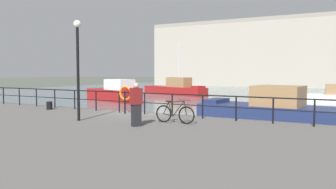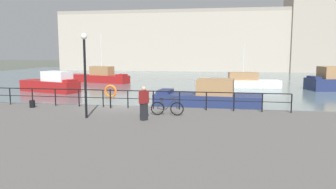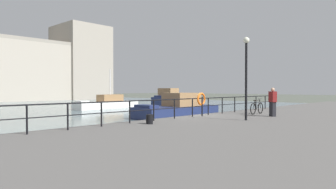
{
  "view_description": "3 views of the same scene",
  "coord_description": "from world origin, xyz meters",
  "px_view_note": "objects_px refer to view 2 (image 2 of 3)",
  "views": [
    {
      "loc": [
        10.45,
        -15.22,
        3.02
      ],
      "look_at": [
        1.15,
        1.05,
        1.75
      ],
      "focal_mm": 37.82,
      "sensor_mm": 36.0,
      "label": 1
    },
    {
      "loc": [
        6.61,
        -19.89,
        4.28
      ],
      "look_at": [
        2.88,
        1.57,
        1.43
      ],
      "focal_mm": 35.86,
      "sensor_mm": 36.0,
      "label": 2
    },
    {
      "loc": [
        -14.31,
        -11.7,
        2.49
      ],
      "look_at": [
        2.26,
        4.03,
        2.06
      ],
      "focal_mm": 32.04,
      "sensor_mm": 36.0,
      "label": 3
    }
  ],
  "objects_px": {
    "moored_white_yacht": "(335,81)",
    "moored_small_launch": "(209,97)",
    "moored_blue_motorboat": "(99,77)",
    "moored_green_narrowboat": "(239,82)",
    "moored_red_daysailer": "(52,84)",
    "life_ring_stand": "(111,92)",
    "parked_bicycle": "(167,108)",
    "harbor_building": "(222,40)",
    "mooring_bollard": "(32,104)",
    "quay_lamp_post": "(85,64)",
    "standing_person": "(144,103)"
  },
  "relations": [
    {
      "from": "harbor_building",
      "to": "quay_lamp_post",
      "type": "height_order",
      "value": "harbor_building"
    },
    {
      "from": "moored_blue_motorboat",
      "to": "mooring_bollard",
      "type": "bearing_deg",
      "value": -60.02
    },
    {
      "from": "quay_lamp_post",
      "to": "standing_person",
      "type": "distance_m",
      "value": 3.59
    },
    {
      "from": "harbor_building",
      "to": "moored_blue_motorboat",
      "type": "xyz_separation_m",
      "value": [
        -15.91,
        -31.24,
        -5.87
      ]
    },
    {
      "from": "harbor_building",
      "to": "mooring_bollard",
      "type": "xyz_separation_m",
      "value": [
        -10.38,
        -56.06,
        -5.57
      ]
    },
    {
      "from": "moored_red_daysailer",
      "to": "life_ring_stand",
      "type": "distance_m",
      "value": 17.33
    },
    {
      "from": "harbor_building",
      "to": "moored_white_yacht",
      "type": "distance_m",
      "value": 38.2
    },
    {
      "from": "harbor_building",
      "to": "moored_green_narrowboat",
      "type": "xyz_separation_m",
      "value": [
        2.68,
        -34.19,
        -6.01
      ]
    },
    {
      "from": "moored_white_yacht",
      "to": "quay_lamp_post",
      "type": "bearing_deg",
      "value": 37.47
    },
    {
      "from": "life_ring_stand",
      "to": "parked_bicycle",
      "type": "bearing_deg",
      "value": -23.82
    },
    {
      "from": "parked_bicycle",
      "to": "mooring_bollard",
      "type": "distance_m",
      "value": 8.53
    },
    {
      "from": "moored_blue_motorboat",
      "to": "moored_white_yacht",
      "type": "bearing_deg",
      "value": 8.94
    },
    {
      "from": "moored_green_narrowboat",
      "to": "moored_red_daysailer",
      "type": "relative_size",
      "value": 1.38
    },
    {
      "from": "moored_green_narrowboat",
      "to": "parked_bicycle",
      "type": "bearing_deg",
      "value": 71.66
    },
    {
      "from": "moored_white_yacht",
      "to": "moored_green_narrowboat",
      "type": "xyz_separation_m",
      "value": [
        -10.15,
        1.33,
        -0.33
      ]
    },
    {
      "from": "moored_green_narrowboat",
      "to": "life_ring_stand",
      "type": "distance_m",
      "value": 22.85
    },
    {
      "from": "parked_bicycle",
      "to": "life_ring_stand",
      "type": "distance_m",
      "value": 4.1
    },
    {
      "from": "moored_white_yacht",
      "to": "moored_small_launch",
      "type": "relative_size",
      "value": 0.79
    },
    {
      "from": "harbor_building",
      "to": "moored_red_daysailer",
      "type": "distance_m",
      "value": 45.79
    },
    {
      "from": "parked_bicycle",
      "to": "standing_person",
      "type": "bearing_deg",
      "value": -123.11
    },
    {
      "from": "harbor_building",
      "to": "life_ring_stand",
      "type": "bearing_deg",
      "value": -95.8
    },
    {
      "from": "parked_bicycle",
      "to": "quay_lamp_post",
      "type": "distance_m",
      "value": 4.81
    },
    {
      "from": "moored_white_yacht",
      "to": "parked_bicycle",
      "type": "distance_m",
      "value": 26.12
    },
    {
      "from": "mooring_bollard",
      "to": "life_ring_stand",
      "type": "height_order",
      "value": "life_ring_stand"
    },
    {
      "from": "moored_white_yacht",
      "to": "moored_red_daysailer",
      "type": "bearing_deg",
      "value": -0.66
    },
    {
      "from": "moored_green_narrowboat",
      "to": "moored_blue_motorboat",
      "type": "relative_size",
      "value": 1.01
    },
    {
      "from": "standing_person",
      "to": "moored_red_daysailer",
      "type": "bearing_deg",
      "value": 160.81
    },
    {
      "from": "parked_bicycle",
      "to": "moored_blue_motorboat",
      "type": "bearing_deg",
      "value": 117.12
    },
    {
      "from": "moored_small_launch",
      "to": "life_ring_stand",
      "type": "height_order",
      "value": "life_ring_stand"
    },
    {
      "from": "moored_white_yacht",
      "to": "mooring_bollard",
      "type": "relative_size",
      "value": 14.81
    },
    {
      "from": "mooring_bollard",
      "to": "quay_lamp_post",
      "type": "relative_size",
      "value": 0.1
    },
    {
      "from": "moored_small_launch",
      "to": "moored_red_daysailer",
      "type": "relative_size",
      "value": 1.18
    },
    {
      "from": "mooring_bollard",
      "to": "moored_white_yacht",
      "type": "bearing_deg",
      "value": 41.5
    },
    {
      "from": "moored_red_daysailer",
      "to": "life_ring_stand",
      "type": "height_order",
      "value": "life_ring_stand"
    },
    {
      "from": "mooring_bollard",
      "to": "parked_bicycle",
      "type": "bearing_deg",
      "value": -6.88
    },
    {
      "from": "moored_blue_motorboat",
      "to": "life_ring_stand",
      "type": "relative_size",
      "value": 6.89
    },
    {
      "from": "moored_white_yacht",
      "to": "quay_lamp_post",
      "type": "distance_m",
      "value": 29.72
    },
    {
      "from": "life_ring_stand",
      "to": "moored_white_yacht",
      "type": "bearing_deg",
      "value": 47.18
    },
    {
      "from": "life_ring_stand",
      "to": "moored_small_launch",
      "type": "bearing_deg",
      "value": 51.03
    },
    {
      "from": "moored_small_launch",
      "to": "mooring_bollard",
      "type": "bearing_deg",
      "value": 39.9
    },
    {
      "from": "moored_blue_motorboat",
      "to": "moored_green_narrowboat",
      "type": "bearing_deg",
      "value": 8.41
    },
    {
      "from": "moored_green_narrowboat",
      "to": "mooring_bollard",
      "type": "xyz_separation_m",
      "value": [
        -13.06,
        -21.87,
        0.45
      ]
    },
    {
      "from": "life_ring_stand",
      "to": "standing_person",
      "type": "height_order",
      "value": "standing_person"
    },
    {
      "from": "moored_green_narrowboat",
      "to": "quay_lamp_post",
      "type": "distance_m",
      "value": 25.92
    },
    {
      "from": "harbor_building",
      "to": "moored_blue_motorboat",
      "type": "bearing_deg",
      "value": -116.99
    },
    {
      "from": "moored_white_yacht",
      "to": "mooring_bollard",
      "type": "distance_m",
      "value": 30.99
    },
    {
      "from": "harbor_building",
      "to": "moored_red_daysailer",
      "type": "relative_size",
      "value": 8.47
    },
    {
      "from": "moored_small_launch",
      "to": "quay_lamp_post",
      "type": "distance_m",
      "value": 11.74
    },
    {
      "from": "mooring_bollard",
      "to": "moored_blue_motorboat",
      "type": "bearing_deg",
      "value": 102.55
    },
    {
      "from": "parked_bicycle",
      "to": "standing_person",
      "type": "distance_m",
      "value": 1.78
    }
  ]
}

